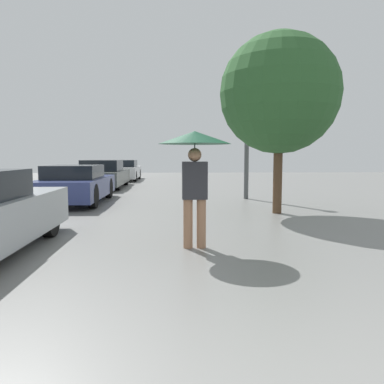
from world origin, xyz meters
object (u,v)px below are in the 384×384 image
object	(u,v)px
parked_car_farthest	(123,171)
tree	(279,94)
parked_car_second	(76,185)
parked_car_third	(103,175)
pedestrian	(195,153)
street_lamp	(247,126)

from	to	relation	value
parked_car_farthest	tree	size ratio (longest dim) A/B	0.98
parked_car_second	parked_car_third	bearing A→B (deg)	91.50
pedestrian	parked_car_second	size ratio (longest dim) A/B	0.44
parked_car_second	parked_car_third	xyz separation A→B (m)	(-0.14, 5.37, 0.03)
parked_car_second	parked_car_farthest	bearing A→B (deg)	89.54
street_lamp	pedestrian	bearing A→B (deg)	-107.95
parked_car_second	street_lamp	size ratio (longest dim) A/B	1.03
pedestrian	parked_car_second	bearing A→B (deg)	119.29
parked_car_third	parked_car_farthest	distance (m)	5.23
parked_car_second	tree	bearing A→B (deg)	-23.23
street_lamp	parked_car_second	bearing A→B (deg)	-171.70
parked_car_second	street_lamp	bearing A→B (deg)	8.30
pedestrian	tree	xyz separation A→B (m)	(2.25, 3.38, 1.43)
pedestrian	parked_car_third	xyz separation A→B (m)	(-3.35, 11.09, -0.87)
parked_car_farthest	tree	distance (m)	14.20
parked_car_second	tree	world-z (taller)	tree
parked_car_farthest	street_lamp	size ratio (longest dim) A/B	1.07
parked_car_third	tree	size ratio (longest dim) A/B	1.05
tree	parked_car_third	bearing A→B (deg)	125.97
parked_car_farthest	tree	world-z (taller)	tree
parked_car_second	parked_car_third	size ratio (longest dim) A/B	0.89
pedestrian	parked_car_farthest	bearing A→B (deg)	100.84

